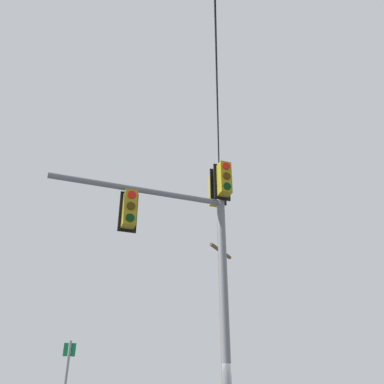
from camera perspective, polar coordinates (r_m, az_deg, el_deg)
signal_mast_assembly at (r=10.33m, az=0.79°, el=-6.51°), size 4.47×1.28×7.45m
utility_pole_wooden at (r=19.12m, az=4.24°, el=-17.53°), size 1.80×1.19×9.82m
overhead_wire_span at (r=11.44m, az=3.44°, el=10.26°), size 10.68×16.61×2.00m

